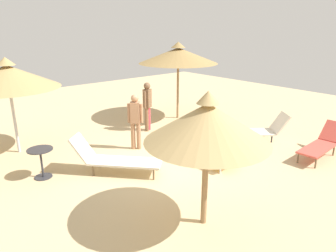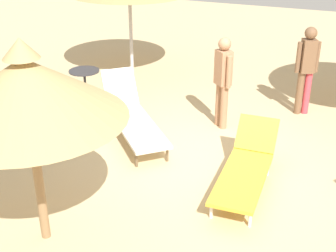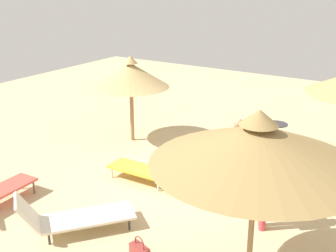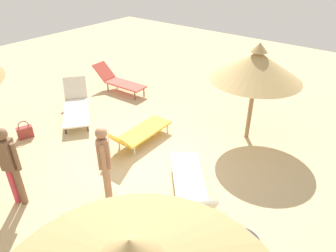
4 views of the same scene
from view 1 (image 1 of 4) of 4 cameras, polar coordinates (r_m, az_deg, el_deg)
ground at (r=8.68m, az=-0.27°, el=-6.30°), size 24.00×24.00×0.10m
parasol_umbrella_near_right at (r=9.55m, az=-27.32°, el=8.06°), size 2.72×2.72×2.72m
parasol_umbrella_back at (r=5.28m, az=7.21°, el=0.57°), size 2.18×2.18×2.51m
parasol_umbrella_near_left at (r=11.96m, az=1.87°, el=12.80°), size 2.99×2.99×2.94m
lounge_chair_center at (r=7.86m, az=-9.97°, el=-5.81°), size 2.05×1.92×0.93m
lounge_chair_far_right at (r=8.52m, az=6.01°, el=-4.11°), size 1.97×0.65×0.73m
lounge_chair_edge at (r=10.35m, az=15.67°, el=-0.67°), size 1.87×2.12×0.85m
lounge_chair_front at (r=9.69m, az=26.42°, el=-2.79°), size 0.64×1.99×0.83m
person_standing_far_left at (r=10.69m, az=-3.80°, el=4.09°), size 0.30×0.40×1.69m
person_standing_near_right at (r=9.08m, az=-6.00°, el=1.38°), size 0.34×0.36×1.65m
handbag at (r=11.36m, az=9.06°, el=0.62°), size 0.42×0.29×0.49m
side_table_round at (r=8.05m, az=-22.25°, el=-5.48°), size 0.60×0.60×0.73m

